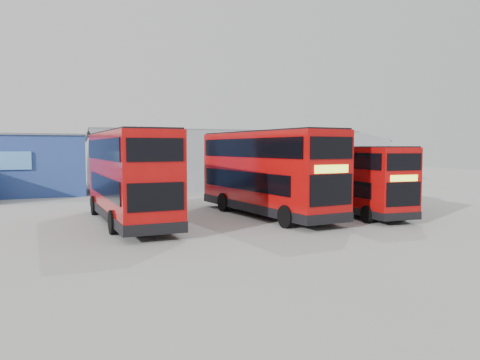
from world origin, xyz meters
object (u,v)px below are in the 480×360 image
office_block (7,164)px  double_decker_left (129,178)px  double_decker_right (351,180)px  maintenance_shed (239,161)px  double_decker_centre (267,174)px  single_decker_blue (350,183)px

office_block → double_decker_left: office_block is taller
double_decker_right → double_decker_left: bearing=176.6°
maintenance_shed → double_decker_centre: maintenance_shed is taller
maintenance_shed → double_decker_centre: size_ratio=2.56×
office_block → double_decker_right: 28.65m
double_decker_left → double_decker_centre: bearing=175.8°
double_decker_left → double_decker_centre: size_ratio=0.97×
office_block → double_decker_right: bearing=-45.8°
office_block → double_decker_left: (7.01, -18.98, -0.16)m
maintenance_shed → single_decker_blue: (1.96, -16.87, -1.22)m
maintenance_shed → double_decker_centre: bearing=-108.5°
office_block → double_decker_centre: (14.87, -19.34, -0.11)m
double_decker_left → double_decker_right: 13.05m
office_block → maintenance_shed: 22.09m
maintenance_shed → double_decker_left: maintenance_shed is taller
double_decker_left → single_decker_blue: size_ratio=1.13×
double_decker_centre → single_decker_blue: 10.19m
office_block → single_decker_blue: 28.22m
double_decker_centre → office_block: bearing=121.8°
single_decker_blue → office_block: bearing=-31.3°
double_decker_centre → single_decker_blue: double_decker_centre is taller
double_decker_left → double_decker_centre: double_decker_centre is taller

